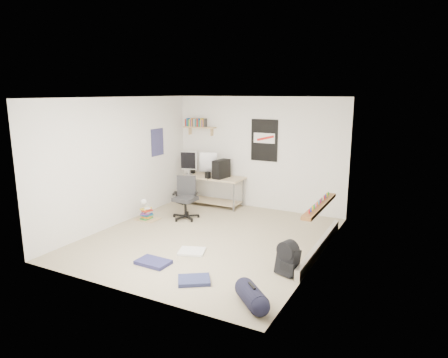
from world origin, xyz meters
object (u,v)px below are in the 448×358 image
at_px(desk, 213,190).
at_px(book_stack, 147,212).
at_px(office_chair, 185,196).
at_px(backpack, 288,261).
at_px(duffel_bag, 252,295).

distance_m(desk, book_stack, 1.73).
bearing_deg(office_chair, book_stack, -172.38).
bearing_deg(backpack, desk, 153.82).
bearing_deg(office_chair, duffel_bag, -68.43).
bearing_deg(backpack, office_chair, 169.41).
relative_size(desk, office_chair, 1.60).
bearing_deg(desk, office_chair, -96.80).
height_order(duffel_bag, book_stack, duffel_bag).
distance_m(desk, duffel_bag, 4.54).
bearing_deg(duffel_bag, office_chair, 179.49).
distance_m(desk, office_chair, 1.16).
bearing_deg(desk, duffel_bag, -60.47).
bearing_deg(backpack, duffel_bag, -77.45).
xyz_separation_m(desk, office_chair, (-0.02, -1.15, 0.12)).
xyz_separation_m(office_chair, backpack, (2.74, -1.51, -0.29)).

